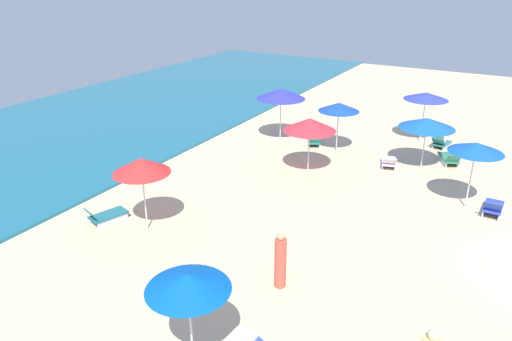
% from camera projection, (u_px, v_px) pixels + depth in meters
% --- Properties ---
extents(ocean, '(60.00, 14.61, 0.12)m').
position_uv_depth(ocean, '(33.00, 143.00, 24.17)').
color(ocean, '#1B637E').
rests_on(ocean, ground_plane).
extents(umbrella_0, '(2.24, 2.24, 2.43)m').
position_uv_depth(umbrella_0, '(310.00, 124.00, 20.09)').
color(umbrella_0, silver).
rests_on(umbrella_0, ground_plane).
extents(umbrella_1, '(2.38, 2.38, 2.29)m').
position_uv_depth(umbrella_1, '(427.00, 123.00, 20.60)').
color(umbrella_1, silver).
rests_on(umbrella_1, ground_plane).
extents(lounge_chair_1_0, '(1.46, 0.96, 0.66)m').
position_uv_depth(lounge_chair_1_0, '(389.00, 162.00, 21.32)').
color(lounge_chair_1_0, silver).
rests_on(lounge_chair_1_0, ground_plane).
extents(lounge_chair_1_1, '(1.57, 1.18, 0.67)m').
position_uv_depth(lounge_chair_1_1, '(449.00, 159.00, 21.70)').
color(lounge_chair_1_1, silver).
rests_on(lounge_chair_1_1, ground_plane).
extents(umbrella_2, '(1.89, 1.89, 2.58)m').
position_uv_depth(umbrella_2, '(141.00, 166.00, 15.47)').
color(umbrella_2, silver).
rests_on(umbrella_2, ground_plane).
extents(lounge_chair_2_0, '(1.50, 1.00, 0.64)m').
position_uv_depth(lounge_chair_2_0, '(106.00, 216.00, 16.74)').
color(lounge_chair_2_0, silver).
rests_on(lounge_chair_2_0, ground_plane).
extents(umbrella_3, '(1.81, 1.81, 2.48)m').
position_uv_depth(umbrella_3, '(188.00, 282.00, 9.79)').
color(umbrella_3, silver).
rests_on(umbrella_3, ground_plane).
extents(umbrella_4, '(1.92, 1.92, 2.53)m').
position_uv_depth(umbrella_4, '(476.00, 148.00, 16.97)').
color(umbrella_4, silver).
rests_on(umbrella_4, ground_plane).
extents(lounge_chair_4_0, '(1.36, 0.65, 0.74)m').
position_uv_depth(lounge_chair_4_0, '(493.00, 208.00, 17.18)').
color(lounge_chair_4_0, silver).
rests_on(lounge_chair_4_0, ground_plane).
extents(umbrella_5, '(1.93, 1.93, 2.42)m').
position_uv_depth(umbrella_5, '(339.00, 107.00, 22.41)').
color(umbrella_5, silver).
rests_on(umbrella_5, ground_plane).
extents(lounge_chair_5_0, '(1.50, 1.11, 0.67)m').
position_uv_depth(lounge_chair_5_0, '(314.00, 140.00, 24.04)').
color(lounge_chair_5_0, silver).
rests_on(lounge_chair_5_0, ground_plane).
extents(umbrella_6, '(2.17, 2.17, 2.54)m').
position_uv_depth(umbrella_6, '(426.00, 96.00, 23.75)').
color(umbrella_6, silver).
rests_on(umbrella_6, ground_plane).
extents(lounge_chair_6_0, '(1.37, 0.84, 0.65)m').
position_uv_depth(lounge_chair_6_0, '(441.00, 143.00, 23.66)').
color(lounge_chair_6_0, silver).
rests_on(lounge_chair_6_0, ground_plane).
extents(lounge_chair_6_1, '(1.26, 0.60, 0.73)m').
position_uv_depth(lounge_chair_6_1, '(439.00, 141.00, 23.92)').
color(lounge_chair_6_1, silver).
rests_on(lounge_chair_6_1, ground_plane).
extents(umbrella_7, '(2.45, 2.45, 2.69)m').
position_uv_depth(umbrella_7, '(281.00, 94.00, 23.92)').
color(umbrella_7, silver).
rests_on(umbrella_7, ground_plane).
extents(beachgoer_0, '(0.46, 0.46, 1.69)m').
position_uv_depth(beachgoer_0, '(280.00, 262.00, 13.12)').
color(beachgoer_0, '#E44F3F').
rests_on(beachgoer_0, ground_plane).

